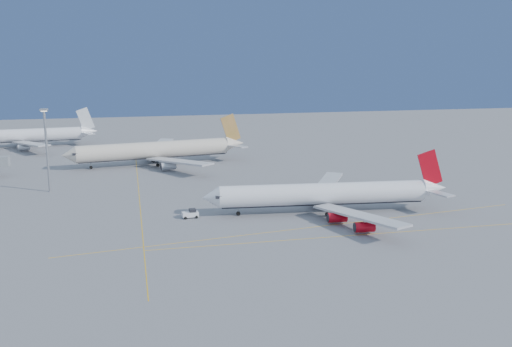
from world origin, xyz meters
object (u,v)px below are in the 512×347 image
(airliner_virgin, at_px, (328,194))
(light_mast, at_px, (46,143))
(airliner_etihad, at_px, (158,150))
(airliner_third, at_px, (25,136))
(pushback_tug, at_px, (191,214))

(airliner_virgin, height_order, light_mast, light_mast)
(airliner_etihad, bearing_deg, airliner_third, 127.21)
(pushback_tug, relative_size, light_mast, 0.17)
(airliner_virgin, bearing_deg, light_mast, 156.75)
(airliner_virgin, distance_m, airliner_etihad, 86.49)
(airliner_third, height_order, light_mast, light_mast)
(airliner_third, bearing_deg, airliner_virgin, -58.83)
(airliner_etihad, distance_m, pushback_tug, 74.09)
(airliner_virgin, xyz_separation_m, light_mast, (-74.88, 39.98, 9.95))
(airliner_virgin, xyz_separation_m, airliner_third, (-96.25, 130.31, 0.24))
(airliner_third, relative_size, pushback_tug, 14.87)
(airliner_virgin, bearing_deg, airliner_etihad, 122.61)
(airliner_third, bearing_deg, light_mast, -81.97)
(airliner_etihad, xyz_separation_m, airliner_third, (-55.98, 53.78, -0.35))
(airliner_virgin, height_order, airliner_third, airliner_third)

